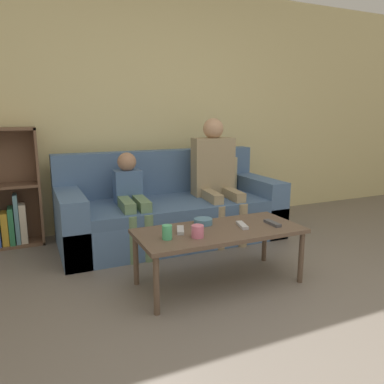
{
  "coord_description": "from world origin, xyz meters",
  "views": [
    {
      "loc": [
        -1.34,
        -1.29,
        1.25
      ],
      "look_at": [
        -0.07,
        1.56,
        0.6
      ],
      "focal_mm": 35.0,
      "sensor_mm": 36.0,
      "label": 1
    }
  ],
  "objects_px": {
    "coffee_table": "(219,234)",
    "couch": "(171,211)",
    "bookshelf": "(2,202)",
    "snack_bowl": "(203,221)",
    "person_child": "(131,195)",
    "tv_remote_2": "(272,223)",
    "person_adult": "(215,170)",
    "tv_remote_1": "(180,230)",
    "tv_remote_0": "(242,225)",
    "cup_near": "(167,232)",
    "cup_far": "(198,231)"
  },
  "relations": [
    {
      "from": "coffee_table",
      "to": "cup_near",
      "type": "xyz_separation_m",
      "value": [
        -0.43,
        -0.05,
        0.09
      ]
    },
    {
      "from": "person_adult",
      "to": "tv_remote_1",
      "type": "distance_m",
      "value": 1.29
    },
    {
      "from": "cup_far",
      "to": "tv_remote_0",
      "type": "bearing_deg",
      "value": 12.28
    },
    {
      "from": "person_child",
      "to": "tv_remote_1",
      "type": "relative_size",
      "value": 5.1
    },
    {
      "from": "person_adult",
      "to": "tv_remote_2",
      "type": "bearing_deg",
      "value": -89.12
    },
    {
      "from": "couch",
      "to": "bookshelf",
      "type": "height_order",
      "value": "bookshelf"
    },
    {
      "from": "person_child",
      "to": "bookshelf",
      "type": "bearing_deg",
      "value": 154.81
    },
    {
      "from": "bookshelf",
      "to": "tv_remote_2",
      "type": "xyz_separation_m",
      "value": [
        1.91,
        -1.64,
        0.01
      ]
    },
    {
      "from": "couch",
      "to": "tv_remote_1",
      "type": "relative_size",
      "value": 12.36
    },
    {
      "from": "tv_remote_2",
      "to": "snack_bowl",
      "type": "distance_m",
      "value": 0.53
    },
    {
      "from": "bookshelf",
      "to": "person_child",
      "type": "distance_m",
      "value": 1.25
    },
    {
      "from": "cup_near",
      "to": "tv_remote_0",
      "type": "relative_size",
      "value": 0.55
    },
    {
      "from": "person_child",
      "to": "tv_remote_1",
      "type": "bearing_deg",
      "value": -79.88
    },
    {
      "from": "bookshelf",
      "to": "tv_remote_1",
      "type": "relative_size",
      "value": 6.42
    },
    {
      "from": "tv_remote_2",
      "to": "snack_bowl",
      "type": "xyz_separation_m",
      "value": [
        -0.48,
        0.22,
        0.01
      ]
    },
    {
      "from": "cup_near",
      "to": "tv_remote_1",
      "type": "distance_m",
      "value": 0.19
    },
    {
      "from": "person_adult",
      "to": "coffee_table",
      "type": "bearing_deg",
      "value": -110.5
    },
    {
      "from": "coffee_table",
      "to": "cup_near",
      "type": "distance_m",
      "value": 0.44
    },
    {
      "from": "tv_remote_1",
      "to": "snack_bowl",
      "type": "bearing_deg",
      "value": 44.35
    },
    {
      "from": "coffee_table",
      "to": "person_adult",
      "type": "relative_size",
      "value": 1.01
    },
    {
      "from": "bookshelf",
      "to": "snack_bowl",
      "type": "xyz_separation_m",
      "value": [
        1.43,
        -1.42,
        0.02
      ]
    },
    {
      "from": "snack_bowl",
      "to": "person_child",
      "type": "bearing_deg",
      "value": 112.22
    },
    {
      "from": "person_adult",
      "to": "snack_bowl",
      "type": "xyz_separation_m",
      "value": [
        -0.57,
        -0.89,
        -0.24
      ]
    },
    {
      "from": "cup_far",
      "to": "couch",
      "type": "bearing_deg",
      "value": 77.38
    },
    {
      "from": "coffee_table",
      "to": "snack_bowl",
      "type": "relative_size",
      "value": 8.56
    },
    {
      "from": "tv_remote_0",
      "to": "coffee_table",
      "type": "bearing_deg",
      "value": -170.74
    },
    {
      "from": "tv_remote_0",
      "to": "tv_remote_2",
      "type": "height_order",
      "value": "same"
    },
    {
      "from": "couch",
      "to": "bookshelf",
      "type": "relative_size",
      "value": 1.93
    },
    {
      "from": "person_child",
      "to": "cup_far",
      "type": "relative_size",
      "value": 10.46
    },
    {
      "from": "tv_remote_2",
      "to": "couch",
      "type": "bearing_deg",
      "value": 107.9
    },
    {
      "from": "bookshelf",
      "to": "tv_remote_1",
      "type": "xyz_separation_m",
      "value": [
        1.21,
        -1.51,
        0.01
      ]
    },
    {
      "from": "bookshelf",
      "to": "coffee_table",
      "type": "distance_m",
      "value": 2.17
    },
    {
      "from": "person_child",
      "to": "tv_remote_2",
      "type": "distance_m",
      "value": 1.33
    },
    {
      "from": "tv_remote_1",
      "to": "snack_bowl",
      "type": "relative_size",
      "value": 1.23
    },
    {
      "from": "couch",
      "to": "bookshelf",
      "type": "bearing_deg",
      "value": 163.83
    },
    {
      "from": "tv_remote_0",
      "to": "snack_bowl",
      "type": "height_order",
      "value": "snack_bowl"
    },
    {
      "from": "cup_near",
      "to": "cup_far",
      "type": "relative_size",
      "value": 1.14
    },
    {
      "from": "bookshelf",
      "to": "tv_remote_2",
      "type": "relative_size",
      "value": 6.61
    },
    {
      "from": "tv_remote_0",
      "to": "tv_remote_2",
      "type": "distance_m",
      "value": 0.24
    },
    {
      "from": "cup_far",
      "to": "tv_remote_0",
      "type": "relative_size",
      "value": 0.49
    },
    {
      "from": "person_child",
      "to": "tv_remote_1",
      "type": "height_order",
      "value": "person_child"
    },
    {
      "from": "person_adult",
      "to": "person_child",
      "type": "xyz_separation_m",
      "value": [
        -0.91,
        -0.07,
        -0.17
      ]
    },
    {
      "from": "tv_remote_0",
      "to": "tv_remote_2",
      "type": "bearing_deg",
      "value": 2.02
    },
    {
      "from": "tv_remote_2",
      "to": "cup_far",
      "type": "bearing_deg",
      "value": -175.81
    },
    {
      "from": "coffee_table",
      "to": "person_adult",
      "type": "height_order",
      "value": "person_adult"
    },
    {
      "from": "coffee_table",
      "to": "snack_bowl",
      "type": "xyz_separation_m",
      "value": [
        -0.06,
        0.16,
        0.06
      ]
    },
    {
      "from": "bookshelf",
      "to": "cup_near",
      "type": "height_order",
      "value": "bookshelf"
    },
    {
      "from": "tv_remote_0",
      "to": "cup_near",
      "type": "bearing_deg",
      "value": -162.7
    },
    {
      "from": "coffee_table",
      "to": "couch",
      "type": "bearing_deg",
      "value": 87.37
    },
    {
      "from": "coffee_table",
      "to": "snack_bowl",
      "type": "bearing_deg",
      "value": 109.59
    }
  ]
}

